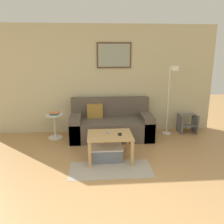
# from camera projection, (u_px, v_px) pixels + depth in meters

# --- Properties ---
(wall_back) EXTENTS (5.60, 0.09, 2.55)m
(wall_back) POSITION_uv_depth(u_px,v_px,m) (99.00, 79.00, 5.66)
(wall_back) COLOR #C6BC93
(wall_back) RESTS_ON ground_plane
(area_rug) EXTENTS (1.40, 0.66, 0.01)m
(area_rug) POSITION_uv_depth(u_px,v_px,m) (111.00, 169.00, 4.02)
(area_rug) COLOR #A39989
(area_rug) RESTS_ON ground_plane
(couch) EXTENTS (1.84, 0.90, 0.88)m
(couch) POSITION_uv_depth(u_px,v_px,m) (111.00, 125.00, 5.47)
(couch) COLOR brown
(couch) RESTS_ON ground_plane
(coffee_table) EXTENTS (0.81, 0.65, 0.48)m
(coffee_table) POSITION_uv_depth(u_px,v_px,m) (110.00, 139.00, 4.31)
(coffee_table) COLOR tan
(coffee_table) RESTS_ON ground_plane
(storage_bin) EXTENTS (0.57, 0.43, 0.25)m
(storage_bin) POSITION_uv_depth(u_px,v_px,m) (107.00, 153.00, 4.38)
(storage_bin) COLOR slate
(storage_bin) RESTS_ON ground_plane
(floor_lamp) EXTENTS (0.21, 0.50, 1.63)m
(floor_lamp) POSITION_uv_depth(u_px,v_px,m) (171.00, 89.00, 5.32)
(floor_lamp) COLOR white
(floor_lamp) RESTS_ON ground_plane
(side_table) EXTENTS (0.39, 0.39, 0.56)m
(side_table) POSITION_uv_depth(u_px,v_px,m) (55.00, 124.00, 5.39)
(side_table) COLOR silver
(side_table) RESTS_ON ground_plane
(book_stack) EXTENTS (0.21, 0.20, 0.06)m
(book_stack) POSITION_uv_depth(u_px,v_px,m) (54.00, 113.00, 5.33)
(book_stack) COLOR #387F4C
(book_stack) RESTS_ON side_table
(remote_control) EXTENTS (0.07, 0.16, 0.02)m
(remote_control) POSITION_uv_depth(u_px,v_px,m) (108.00, 133.00, 4.36)
(remote_control) COLOR #99999E
(remote_control) RESTS_ON coffee_table
(cell_phone) EXTENTS (0.08, 0.15, 0.01)m
(cell_phone) POSITION_uv_depth(u_px,v_px,m) (120.00, 134.00, 4.29)
(cell_phone) COLOR black
(cell_phone) RESTS_ON coffee_table
(step_stool) EXTENTS (0.41, 0.38, 0.45)m
(step_stool) POSITION_uv_depth(u_px,v_px,m) (187.00, 123.00, 5.79)
(step_stool) COLOR slate
(step_stool) RESTS_ON ground_plane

